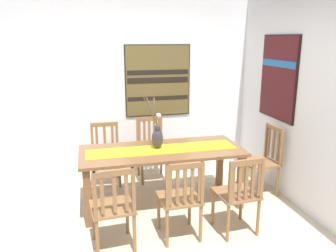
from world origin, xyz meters
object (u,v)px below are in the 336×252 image
(dining_table, at_px, (162,157))
(painting_on_back_wall, at_px, (158,81))
(centerpiece_vase, at_px, (157,136))
(chair_1, at_px, (181,197))
(chair_3, at_px, (151,147))
(chair_4, at_px, (239,193))
(chair_0, at_px, (106,153))
(chair_5, at_px, (264,159))
(chair_2, at_px, (113,207))
(painting_on_side_wall, at_px, (279,78))

(dining_table, height_order, painting_on_back_wall, painting_on_back_wall)
(centerpiece_vase, relative_size, chair_1, 0.78)
(chair_3, xyz_separation_m, chair_4, (0.62, -1.72, -0.01))
(centerpiece_vase, bearing_deg, dining_table, -49.30)
(chair_4, bearing_deg, chair_1, 176.40)
(centerpiece_vase, relative_size, painting_on_back_wall, 0.64)
(chair_0, distance_m, chair_5, 2.23)
(centerpiece_vase, distance_m, chair_3, 0.91)
(chair_4, height_order, chair_5, chair_5)
(dining_table, distance_m, chair_2, 1.09)
(chair_0, bearing_deg, painting_on_back_wall, 23.03)
(dining_table, xyz_separation_m, chair_4, (0.65, -0.85, -0.15))
(chair_0, distance_m, chair_2, 1.68)
(centerpiece_vase, xyz_separation_m, chair_5, (1.46, -0.04, -0.42))
(dining_table, height_order, chair_0, chair_0)
(chair_0, bearing_deg, chair_4, -52.54)
(chair_5, distance_m, painting_on_back_wall, 1.95)
(chair_1, bearing_deg, chair_0, 111.98)
(centerpiece_vase, bearing_deg, chair_4, -52.51)
(chair_4, relative_size, painting_on_side_wall, 0.80)
(dining_table, bearing_deg, centerpiece_vase, 130.70)
(centerpiece_vase, relative_size, chair_0, 0.80)
(chair_3, height_order, chair_4, chair_3)
(chair_2, bearing_deg, chair_0, 89.02)
(chair_0, bearing_deg, chair_1, -68.02)
(centerpiece_vase, xyz_separation_m, chair_4, (0.70, -0.91, -0.42))
(centerpiece_vase, relative_size, chair_3, 0.77)
(dining_table, xyz_separation_m, painting_on_side_wall, (1.64, 0.17, 0.93))
(dining_table, distance_m, centerpiece_vase, 0.27)
(painting_on_side_wall, bearing_deg, centerpiece_vase, -175.95)
(chair_1, relative_size, painting_on_side_wall, 0.80)
(dining_table, xyz_separation_m, chair_2, (-0.68, -0.84, -0.16))
(centerpiece_vase, height_order, chair_1, centerpiece_vase)
(chair_1, height_order, chair_4, chair_1)
(centerpiece_vase, distance_m, chair_1, 0.96)
(chair_2, xyz_separation_m, painting_on_side_wall, (2.32, 1.01, 1.09))
(chair_2, distance_m, chair_5, 2.26)
(chair_1, xyz_separation_m, painting_on_back_wall, (0.19, 2.02, 0.96))
(dining_table, bearing_deg, chair_5, 0.44)
(chair_2, distance_m, painting_on_back_wall, 2.43)
(chair_0, xyz_separation_m, painting_on_back_wall, (0.86, 0.37, 0.97))
(chair_3, height_order, painting_on_back_wall, painting_on_back_wall)
(chair_2, relative_size, painting_on_back_wall, 0.83)
(chair_0, relative_size, chair_1, 0.98)
(chair_5, bearing_deg, chair_1, -149.43)
(chair_1, bearing_deg, dining_table, 91.39)
(chair_2, bearing_deg, chair_5, 22.10)
(chair_4, xyz_separation_m, painting_on_side_wall, (0.99, 1.03, 1.08))
(chair_3, bearing_deg, chair_5, -31.42)
(dining_table, distance_m, painting_on_back_wall, 1.47)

